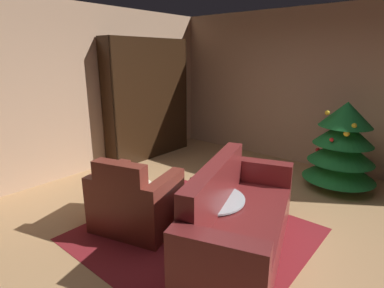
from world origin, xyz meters
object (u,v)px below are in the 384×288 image
Objects in this scene: bookshelf_unit at (153,99)px; armchair_red at (135,203)px; couch_red at (238,224)px; coffee_table at (210,201)px; decorated_tree at (342,146)px; book_stack_on_table at (212,194)px; bottle_on_table at (191,189)px.

armchair_red is (1.90, -2.08, -0.81)m from bookshelf_unit.
coffee_table is (-0.39, 0.04, 0.11)m from couch_red.
couch_red is 0.41m from coffee_table.
bookshelf_unit reaches higher than coffee_table.
decorated_tree is at bearing 61.47° from armchair_red.
bookshelf_unit is at bearing 150.81° from couch_red.
book_stack_on_table is 1.01× the size of bottle_on_table.
bottle_on_table is at bearing -147.40° from coffee_table.
coffee_table is (0.77, 0.41, 0.11)m from armchair_red.
bookshelf_unit is at bearing -169.35° from decorated_tree.
coffee_table is at bearing 152.94° from book_stack_on_table.
coffee_table is 0.24m from bottle_on_table.
bookshelf_unit reaches higher than bottle_on_table.
bottle_on_table is at bearing -35.50° from bookshelf_unit.
book_stack_on_table is at bearing 23.13° from bottle_on_table.
bookshelf_unit is 10.37× the size of bottle_on_table.
bookshelf_unit is at bearing 144.50° from bottle_on_table.
bottle_on_table is at bearing -173.09° from couch_red.
coffee_table is at bearing -107.11° from decorated_tree.
bottle_on_table is (-0.17, -0.11, 0.13)m from coffee_table.
armchair_red is 0.51× the size of couch_red.
armchair_red is 0.71m from bottle_on_table.
book_stack_on_table is at bearing -31.92° from bookshelf_unit.
couch_red is at bearing 6.91° from bottle_on_table.
bottle_on_table is 0.16× the size of decorated_tree.
decorated_tree is at bearing 10.65° from bookshelf_unit.
book_stack_on_table is (2.70, -1.68, -0.60)m from bookshelf_unit.
bookshelf_unit reaches higher than couch_red.
armchair_red is at bearing -153.97° from book_stack_on_table.
decorated_tree is at bearing 82.31° from couch_red.
armchair_red is 0.92m from book_stack_on_table.
couch_red is 2.39m from decorated_tree.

